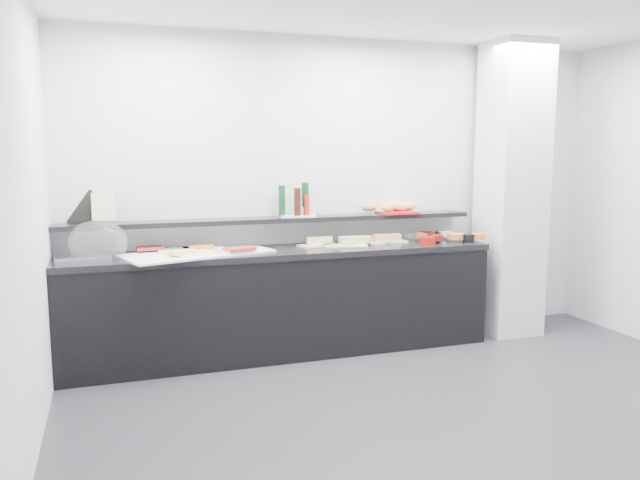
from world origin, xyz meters
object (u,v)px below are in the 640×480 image
object	(u,v)px
framed_print	(79,206)
bread_tray	(397,212)
sandwich_plate_mid	(345,246)
carafe	(455,195)
condiment_tray	(298,216)
cloche_base	(82,258)

from	to	relation	value
framed_print	bread_tray	world-z (taller)	framed_print
sandwich_plate_mid	carafe	distance (m)	1.26
sandwich_plate_mid	condiment_tray	distance (m)	0.48
cloche_base	sandwich_plate_mid	bearing A→B (deg)	-6.11
condiment_tray	cloche_base	bearing A→B (deg)	-155.91
cloche_base	bread_tray	bearing A→B (deg)	-2.43
sandwich_plate_mid	condiment_tray	xyz separation A→B (m)	(-0.36, 0.21, 0.25)
cloche_base	sandwich_plate_mid	world-z (taller)	cloche_base
cloche_base	sandwich_plate_mid	distance (m)	2.12
sandwich_plate_mid	bread_tray	xyz separation A→B (m)	(0.57, 0.17, 0.25)
carafe	cloche_base	bearing A→B (deg)	-176.45
condiment_tray	bread_tray	xyz separation A→B (m)	(0.93, -0.04, 0.00)
cloche_base	carafe	size ratio (longest dim) A/B	1.32
bread_tray	cloche_base	bearing A→B (deg)	-177.40
framed_print	carafe	bearing A→B (deg)	14.94
sandwich_plate_mid	carafe	xyz separation A→B (m)	(1.18, 0.20, 0.39)
sandwich_plate_mid	framed_print	world-z (taller)	framed_print
sandwich_plate_mid	carafe	world-z (taller)	carafe
framed_print	carafe	world-z (taller)	carafe
cloche_base	condiment_tray	bearing A→B (deg)	0.74
bread_tray	carafe	xyz separation A→B (m)	(0.60, 0.03, 0.14)
cloche_base	framed_print	size ratio (longest dim) A/B	1.52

